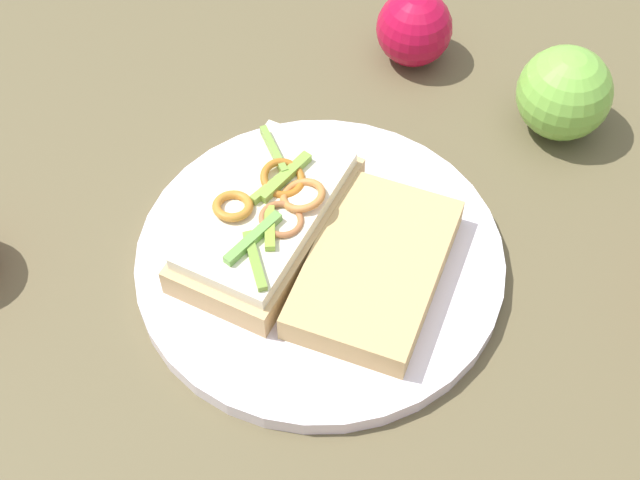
{
  "coord_description": "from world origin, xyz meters",
  "views": [
    {
      "loc": [
        -0.42,
        0.05,
        0.62
      ],
      "look_at": [
        0.0,
        0.0,
        0.04
      ],
      "focal_mm": 52.68,
      "sensor_mm": 36.0,
      "label": 1
    }
  ],
  "objects_px": {
    "apple_1": "(564,93)",
    "apple_2": "(414,28)",
    "bread_slice_side": "(374,268)",
    "plate": "(320,261)",
    "sandwich": "(267,218)"
  },
  "relations": [
    {
      "from": "sandwich",
      "to": "bread_slice_side",
      "type": "xyz_separation_m",
      "value": [
        -0.05,
        -0.08,
        -0.01
      ]
    },
    {
      "from": "apple_1",
      "to": "plate",
      "type": "bearing_deg",
      "value": 119.2
    },
    {
      "from": "sandwich",
      "to": "apple_1",
      "type": "xyz_separation_m",
      "value": [
        0.1,
        -0.27,
        0.01
      ]
    },
    {
      "from": "plate",
      "to": "apple_1",
      "type": "relative_size",
      "value": 3.53
    },
    {
      "from": "sandwich",
      "to": "bread_slice_side",
      "type": "relative_size",
      "value": 1.25
    },
    {
      "from": "bread_slice_side",
      "to": "apple_1",
      "type": "distance_m",
      "value": 0.24
    },
    {
      "from": "apple_1",
      "to": "apple_2",
      "type": "distance_m",
      "value": 0.15
    },
    {
      "from": "apple_1",
      "to": "bread_slice_side",
      "type": "bearing_deg",
      "value": 129.06
    },
    {
      "from": "bread_slice_side",
      "to": "plate",
      "type": "bearing_deg",
      "value": 84.16
    },
    {
      "from": "bread_slice_side",
      "to": "apple_1",
      "type": "xyz_separation_m",
      "value": [
        0.15,
        -0.19,
        0.01
      ]
    },
    {
      "from": "apple_1",
      "to": "apple_2",
      "type": "relative_size",
      "value": 1.17
    },
    {
      "from": "sandwich",
      "to": "apple_2",
      "type": "bearing_deg",
      "value": -3.36
    },
    {
      "from": "bread_slice_side",
      "to": "apple_2",
      "type": "height_order",
      "value": "apple_2"
    },
    {
      "from": "plate",
      "to": "bread_slice_side",
      "type": "bearing_deg",
      "value": -123.48
    },
    {
      "from": "plate",
      "to": "bread_slice_side",
      "type": "xyz_separation_m",
      "value": [
        -0.03,
        -0.04,
        0.02
      ]
    }
  ]
}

